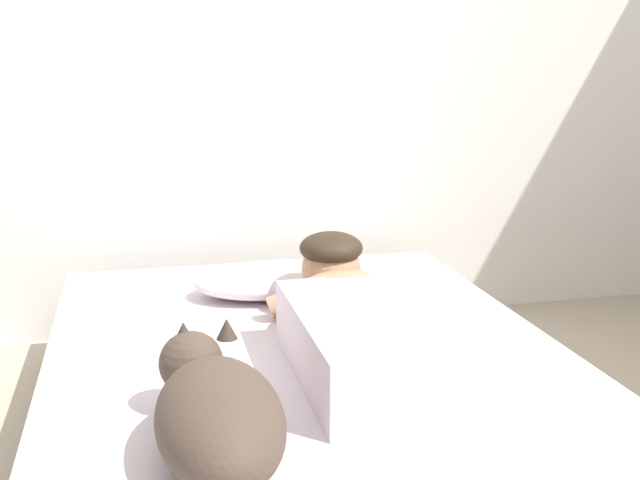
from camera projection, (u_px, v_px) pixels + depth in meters
The scene contains 7 objects.
back_wall at pixel (238, 27), 3.09m from camera, with size 4.69×0.12×2.50m.
bed at pixel (311, 411), 2.19m from camera, with size 1.49×2.07×0.33m.
pillow at pixel (270, 280), 2.66m from camera, with size 0.52×0.32×0.11m, color silver.
person_lying at pixel (363, 320), 2.12m from camera, with size 0.43×0.92×0.27m.
dog at pixel (216, 411), 1.58m from camera, with size 0.26×0.57×0.21m.
coffee_cup at pixel (348, 287), 2.64m from camera, with size 0.12×0.09×0.07m.
cell_phone at pixel (367, 361), 2.10m from camera, with size 0.07×0.14×0.01m, color black.
Camera 1 is at (-0.43, -1.57, 1.15)m, focal length 43.37 mm.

